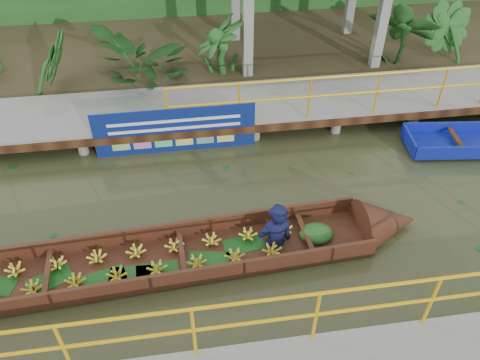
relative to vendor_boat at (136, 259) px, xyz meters
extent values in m
plane|color=#35381C|center=(1.70, 0.92, -0.25)|extent=(80.00, 80.00, 0.00)
cube|color=#2E2617|center=(1.70, 8.42, -0.03)|extent=(30.00, 8.00, 0.45)
cube|color=gray|center=(1.70, 4.42, 0.25)|extent=(16.00, 2.00, 0.15)
cube|color=black|center=(1.70, 3.42, 0.17)|extent=(16.00, 0.12, 0.18)
cylinder|color=#E9A50C|center=(4.45, 3.47, 1.32)|extent=(7.50, 0.05, 0.05)
cylinder|color=#E9A50C|center=(4.45, 3.47, 0.87)|extent=(7.50, 0.05, 0.05)
cylinder|color=#E9A50C|center=(4.45, 3.47, 0.82)|extent=(0.05, 0.05, 1.00)
cylinder|color=gray|center=(-2.30, 3.62, -0.03)|extent=(0.24, 0.24, 0.55)
cylinder|color=gray|center=(-2.30, 5.22, -0.03)|extent=(0.24, 0.24, 0.55)
cylinder|color=gray|center=(-0.30, 3.62, -0.03)|extent=(0.24, 0.24, 0.55)
cylinder|color=gray|center=(-0.30, 5.22, -0.03)|extent=(0.24, 0.24, 0.55)
cylinder|color=gray|center=(1.70, 3.62, -0.03)|extent=(0.24, 0.24, 0.55)
cylinder|color=gray|center=(1.70, 5.22, -0.03)|extent=(0.24, 0.24, 0.55)
cylinder|color=gray|center=(3.70, 3.62, -0.03)|extent=(0.24, 0.24, 0.55)
cylinder|color=gray|center=(3.70, 5.22, -0.03)|extent=(0.24, 0.24, 0.55)
cylinder|color=gray|center=(5.70, 3.62, -0.03)|extent=(0.24, 0.24, 0.55)
cylinder|color=gray|center=(5.70, 5.22, -0.03)|extent=(0.24, 0.24, 0.55)
cylinder|color=gray|center=(7.70, 3.62, -0.03)|extent=(0.24, 0.24, 0.55)
cylinder|color=gray|center=(7.70, 5.22, -0.03)|extent=(0.24, 0.24, 0.55)
cylinder|color=gray|center=(1.70, 3.62, -0.03)|extent=(0.24, 0.24, 0.55)
cylinder|color=#E9A50C|center=(2.70, -2.13, 1.40)|extent=(10.00, 0.05, 0.05)
cylinder|color=#E9A50C|center=(2.70, -2.13, 0.95)|extent=(10.00, 0.05, 0.05)
cylinder|color=#E9A50C|center=(2.70, -2.13, 0.90)|extent=(0.05, 0.05, 1.00)
cube|color=gray|center=(2.90, 6.02, 1.35)|extent=(0.25, 0.25, 2.80)
cube|color=gray|center=(6.50, 6.02, 1.35)|extent=(0.25, 0.25, 2.80)
cube|color=gray|center=(2.90, 8.42, 1.35)|extent=(0.25, 0.25, 2.80)
cube|color=#341B0E|center=(-0.34, -0.02, -0.18)|extent=(9.05, 1.65, 0.07)
cube|color=#341B0E|center=(-0.37, 0.54, -0.03)|extent=(8.99, 0.60, 0.38)
cube|color=#341B0E|center=(-0.30, -0.58, -0.03)|extent=(8.99, 0.60, 0.38)
cone|color=#341B0E|center=(4.66, 0.28, -0.09)|extent=(1.19, 1.14, 1.08)
ellipsoid|color=#1B4415|center=(3.26, 0.19, -0.07)|extent=(0.66, 0.53, 0.29)
imported|color=#0E1133|center=(2.47, 0.15, 0.78)|extent=(0.74, 0.54, 1.87)
cube|color=#0D1A93|center=(7.75, 2.47, -0.14)|extent=(3.36, 1.36, 0.11)
cube|color=#0D1A93|center=(7.81, 2.96, -0.01)|extent=(3.25, 0.45, 0.33)
cube|color=#0D1A93|center=(6.13, 2.67, -0.01)|extent=(0.18, 0.98, 0.33)
cube|color=black|center=(7.21, 2.54, 0.03)|extent=(0.22, 0.99, 0.05)
cube|color=navy|center=(0.84, 3.40, 0.30)|extent=(3.62, 0.03, 1.13)
cube|color=white|center=(0.84, 3.38, 0.57)|extent=(2.94, 0.01, 0.07)
cube|color=white|center=(0.84, 3.38, 0.37)|extent=(2.94, 0.01, 0.07)
imported|color=#1B4415|center=(-2.29, 6.22, 1.12)|extent=(1.47, 1.47, 1.84)
imported|color=#1B4415|center=(0.21, 6.22, 1.12)|extent=(1.47, 1.47, 1.84)
imported|color=#1B4415|center=(2.21, 6.22, 1.12)|extent=(1.47, 1.47, 1.84)
imported|color=#1B4415|center=(7.21, 6.22, 1.12)|extent=(1.47, 1.47, 1.84)
imported|color=#1B4415|center=(8.71, 6.22, 1.12)|extent=(1.47, 1.47, 1.84)
camera|label=1|loc=(1.00, -5.48, 6.20)|focal=35.00mm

